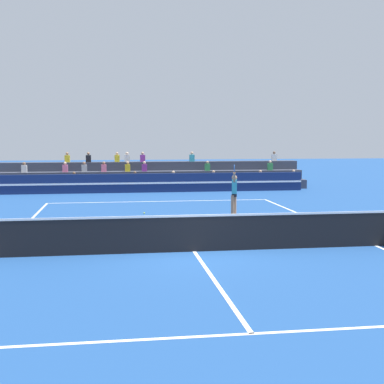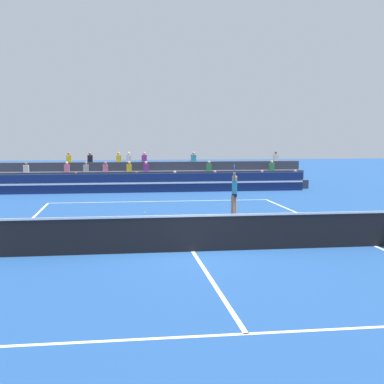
% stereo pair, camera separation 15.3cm
% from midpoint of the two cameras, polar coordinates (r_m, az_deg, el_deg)
% --- Properties ---
extents(ground_plane, '(120.00, 120.00, 0.00)m').
position_cam_midpoint_polar(ground_plane, '(15.28, -0.04, -6.38)').
color(ground_plane, navy).
extents(court_lines, '(11.10, 23.90, 0.01)m').
position_cam_midpoint_polar(court_lines, '(15.28, -0.04, -6.36)').
color(court_lines, white).
rests_on(court_lines, ground).
extents(tennis_net, '(12.00, 0.10, 1.10)m').
position_cam_midpoint_polar(tennis_net, '(15.18, -0.04, -4.37)').
color(tennis_net, black).
rests_on(tennis_net, ground).
extents(sponsor_banner_wall, '(18.00, 0.26, 1.10)m').
position_cam_midpoint_polar(sponsor_banner_wall, '(31.32, -4.34, 0.97)').
color(sponsor_banner_wall, navy).
rests_on(sponsor_banner_wall, ground).
extents(bleacher_stand, '(19.44, 2.85, 2.28)m').
position_cam_midpoint_polar(bleacher_stand, '(33.84, -4.64, 1.51)').
color(bleacher_stand, '#383D4C').
rests_on(bleacher_stand, ground).
extents(tennis_player, '(0.49, 1.36, 2.25)m').
position_cam_midpoint_polar(tennis_player, '(21.65, 4.32, -0.12)').
color(tennis_player, '#9E7051').
rests_on(tennis_player, ground).
extents(tennis_ball, '(0.07, 0.07, 0.07)m').
position_cam_midpoint_polar(tennis_ball, '(22.70, -5.31, -2.25)').
color(tennis_ball, '#C6DB33').
rests_on(tennis_ball, ground).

